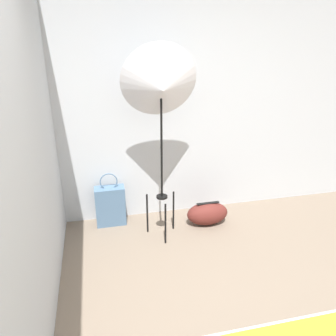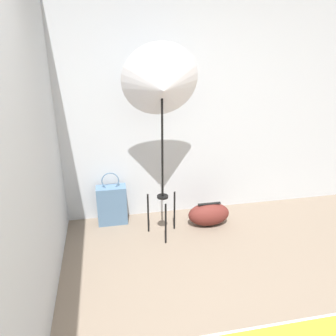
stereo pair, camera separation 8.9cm
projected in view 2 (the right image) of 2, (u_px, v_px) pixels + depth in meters
The scene contains 5 objects.
wall_back at pixel (182, 106), 3.64m from camera, with size 8.00×0.05×2.60m.
wall_side_left at pixel (26, 153), 2.18m from camera, with size 0.05×8.00×2.60m.
photo_umbrella at pixel (162, 87), 3.01m from camera, with size 0.74×0.44×1.99m.
tote_bag at pixel (112, 205), 3.74m from camera, with size 0.33×0.17×0.63m.
duffel_bag at pixel (209, 214), 3.74m from camera, with size 0.48×0.26×0.27m.
Camera 2 is at (-0.85, -1.21, 2.02)m, focal length 35.00 mm.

